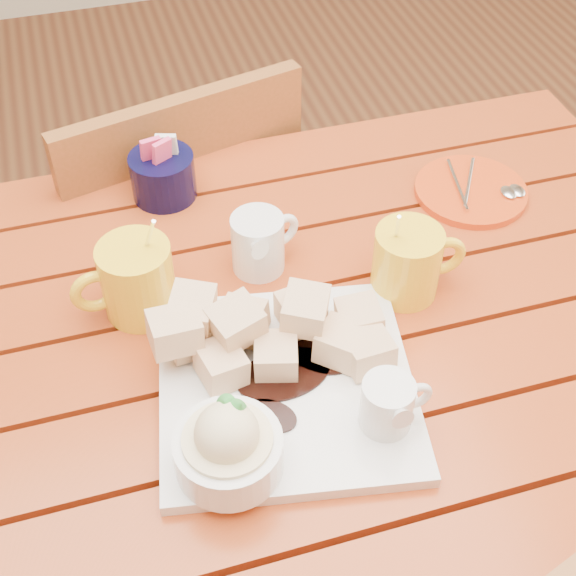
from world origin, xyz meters
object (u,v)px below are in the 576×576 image
object	(u,v)px
dessert_plate	(272,384)
coffee_mug_right	(409,261)
orange_saucer	(472,191)
chair_far	(175,247)
coffee_mug_left	(135,279)
table	(275,384)

from	to	relation	value
dessert_plate	coffee_mug_right	bearing A→B (deg)	30.58
coffee_mug_right	orange_saucer	distance (m)	0.23
coffee_mug_right	chair_far	bearing A→B (deg)	119.53
dessert_plate	chair_far	distance (m)	0.67
coffee_mug_right	dessert_plate	bearing A→B (deg)	-147.11
coffee_mug_left	orange_saucer	world-z (taller)	coffee_mug_left
chair_far	dessert_plate	bearing A→B (deg)	79.03
table	coffee_mug_left	xyz separation A→B (m)	(-0.15, 0.08, 0.16)
table	coffee_mug_right	xyz separation A→B (m)	(0.18, 0.02, 0.16)
dessert_plate	chair_far	bearing A→B (deg)	92.60
coffee_mug_right	chair_far	size ratio (longest dim) A/B	0.17
coffee_mug_right	chair_far	distance (m)	0.62
orange_saucer	table	bearing A→B (deg)	-153.59
dessert_plate	chair_far	size ratio (longest dim) A/B	0.39
table	orange_saucer	size ratio (longest dim) A/B	7.35
table	dessert_plate	distance (m)	0.18
coffee_mug_right	table	bearing A→B (deg)	-171.56
table	orange_saucer	distance (m)	0.41
table	coffee_mug_left	distance (m)	0.24
coffee_mug_right	orange_saucer	world-z (taller)	coffee_mug_right
coffee_mug_left	orange_saucer	distance (m)	0.51
coffee_mug_right	orange_saucer	size ratio (longest dim) A/B	0.88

